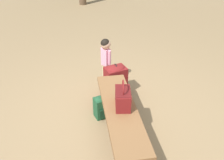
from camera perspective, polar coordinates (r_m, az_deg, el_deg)
name	(u,v)px	position (r m, az deg, el deg)	size (l,w,h in m)	color
ground_plane	(111,114)	(3.56, -0.25, -8.24)	(40.00, 40.00, 0.00)	#8C704C
park_bench	(120,112)	(2.99, 2.03, -7.61)	(1.63, 0.52, 0.45)	brown
handbag	(123,98)	(2.92, 2.62, -4.21)	(0.35, 0.25, 0.37)	maroon
child_standing	(106,54)	(4.04, -1.51, 6.13)	(0.20, 0.17, 0.83)	#CCCC8C
backpack_large	(116,79)	(3.85, 0.86, 0.18)	(0.33, 0.37, 0.56)	maroon
backpack_small	(102,106)	(3.43, -2.40, -6.24)	(0.22, 0.25, 0.36)	#1E4C2D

